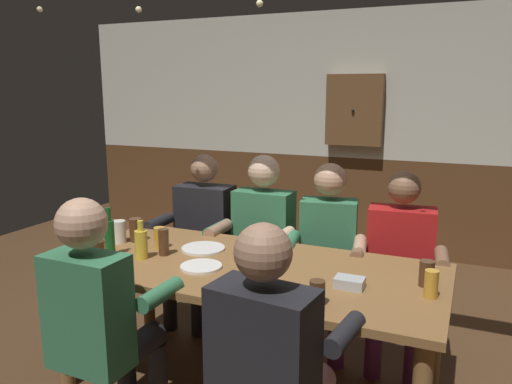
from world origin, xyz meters
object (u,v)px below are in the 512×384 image
Objects in this scene: bottle_3 at (110,236)px; pint_glass_3 at (427,273)px; table_candle at (245,253)px; pint_glass_4 at (136,230)px; bottle_2 at (76,248)px; pint_glass_5 at (119,232)px; pint_glass_1 at (431,284)px; condiment_caddy at (349,283)px; plate_0 at (203,248)px; person_1 at (260,235)px; plate_1 at (201,266)px; pint_glass_7 at (97,254)px; pint_glass_0 at (317,293)px; wall_dart_cabinet at (355,110)px; bottle_1 at (141,243)px; pint_glass_2 at (160,238)px; pint_glass_6 at (164,242)px; person_0 at (201,230)px; person_3 at (400,258)px; person_4 at (101,314)px; person_2 at (327,248)px; person_5 at (271,355)px.

pint_glass_3 is at bearing 8.56° from bottle_3.
table_candle is 0.55× the size of pint_glass_4.
pint_glass_5 is (-0.01, 0.38, -0.01)m from bottle_2.
bottle_2 is 1.48× the size of pint_glass_1.
condiment_caddy is 0.54× the size of plate_0.
person_1 reaches higher than condiment_caddy.
condiment_caddy is 0.79m from plate_1.
condiment_caddy is at bearing -174.90° from pint_glass_1.
bottle_3 reaches higher than pint_glass_7.
pint_glass_5 is at bearing 174.65° from condiment_caddy.
bottle_2 is 1.38m from pint_glass_0.
bottle_2 reaches higher than plate_1.
pint_glass_1 is 0.19× the size of wall_dart_cabinet.
pint_glass_7 is (-0.13, -0.21, -0.02)m from bottle_1.
bottle_2 is at bearing -147.21° from bottle_1.
pint_glass_3 is (1.52, 0.02, -0.00)m from pint_glass_2.
pint_glass_2 is at bearing 134.63° from pint_glass_6.
pint_glass_4 is at bearing 132.07° from bottle_1.
pint_glass_0 is at bearing -0.34° from bottle_2.
person_3 is (1.41, -0.01, -0.02)m from person_0.
person_4 is 1.51m from pint_glass_1.
wall_dart_cabinet is at bearing 80.15° from pint_glass_6.
wall_dart_cabinet reaches higher than person_0.
person_4 is 8.79× the size of condiment_caddy.
person_1 reaches higher than pint_glass_7.
person_4 is 6.35× the size of bottle_2.
person_2 is at bearing 39.92° from bottle_3.
person_5 is 0.94m from pint_glass_3.
person_5 is 1.51m from pint_glass_4.
bottle_1 is at bearing 34.45° from person_2.
person_5 is (0.66, -1.42, -0.01)m from person_1.
pint_glass_4 is (-0.47, -0.02, 0.07)m from plate_0.
bottle_1 reaches higher than plate_0.
wall_dart_cabinet reaches higher than person_1.
person_5 is at bearing -29.19° from bottle_1.
person_1 is 5.54× the size of plate_1.
condiment_caddy is 0.49× the size of bottle_3.
pint_glass_4 is (-0.78, 0.04, 0.03)m from table_candle.
bottle_1 is 2.93m from wall_dart_cabinet.
pint_glass_7 is (-1.30, -0.27, 0.05)m from condiment_caddy.
pint_glass_7 is (-0.97, -1.05, 0.15)m from person_2.
table_candle is at bearing 134.65° from person_0.
person_2 reaches higher than pint_glass_1.
person_0 is 0.62m from pint_glass_4.
person_3 is 8.10× the size of pint_glass_4.
person_5 is at bearing 72.77° from person_3.
person_4 reaches higher than pint_glass_3.
person_3 is 5.38× the size of bottle_1.
pint_glass_1 reaches higher than table_candle.
wall_dart_cabinet reaches higher than pint_glass_5.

